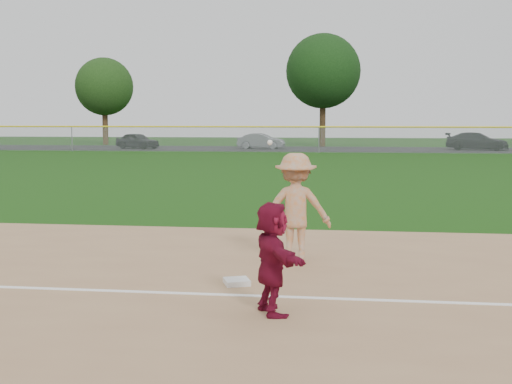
# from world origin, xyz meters

# --- Properties ---
(ground) EXTENTS (160.00, 160.00, 0.00)m
(ground) POSITION_xyz_m (0.00, 0.00, 0.00)
(ground) COLOR #16410C
(ground) RESTS_ON ground
(foul_line) EXTENTS (60.00, 0.10, 0.01)m
(foul_line) POSITION_xyz_m (0.00, -0.80, 0.03)
(foul_line) COLOR white
(foul_line) RESTS_ON infield_dirt
(parking_asphalt) EXTENTS (120.00, 10.00, 0.01)m
(parking_asphalt) POSITION_xyz_m (0.00, 46.00, 0.01)
(parking_asphalt) COLOR black
(parking_asphalt) RESTS_ON ground
(first_base) EXTENTS (0.49, 0.49, 0.09)m
(first_base) POSITION_xyz_m (-0.09, -0.16, 0.06)
(first_base) COLOR white
(first_base) RESTS_ON infield_dirt
(base_runner) EXTENTS (0.99, 1.46, 1.51)m
(base_runner) POSITION_xyz_m (0.61, -1.60, 0.78)
(base_runner) COLOR maroon
(base_runner) RESTS_ON infield_dirt
(car_left) EXTENTS (4.39, 3.20, 1.39)m
(car_left) POSITION_xyz_m (-16.03, 44.77, 0.70)
(car_left) COLOR black
(car_left) RESTS_ON parking_asphalt
(car_mid) EXTENTS (4.21, 1.80, 1.35)m
(car_mid) POSITION_xyz_m (-5.20, 45.89, 0.68)
(car_mid) COLOR slate
(car_mid) RESTS_ON parking_asphalt
(car_right) EXTENTS (5.42, 3.19, 1.47)m
(car_right) POSITION_xyz_m (13.05, 45.87, 0.75)
(car_right) COLOR black
(car_right) RESTS_ON parking_asphalt
(first_base_play) EXTENTS (1.35, 1.26, 2.25)m
(first_base_play) POSITION_xyz_m (0.72, 1.52, 1.01)
(first_base_play) COLOR #A3A3A5
(first_base_play) RESTS_ON infield_dirt
(outfield_fence) EXTENTS (110.00, 0.12, 110.00)m
(outfield_fence) POSITION_xyz_m (0.00, 40.00, 1.96)
(outfield_fence) COLOR #999EA0
(outfield_fence) RESTS_ON ground
(tree_1) EXTENTS (5.80, 5.80, 8.75)m
(tree_1) POSITION_xyz_m (-22.00, 53.00, 5.83)
(tree_1) COLOR #3D2816
(tree_1) RESTS_ON ground
(tree_2) EXTENTS (7.00, 7.00, 10.58)m
(tree_2) POSITION_xyz_m (0.00, 51.50, 7.06)
(tree_2) COLOR #352413
(tree_2) RESTS_ON ground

